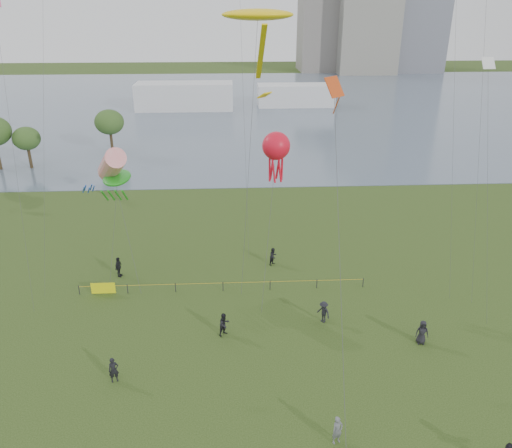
{
  "coord_description": "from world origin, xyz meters",
  "views": [
    {
      "loc": [
        -1.67,
        -22.3,
        22.24
      ],
      "look_at": [
        0.0,
        10.0,
        8.0
      ],
      "focal_mm": 35.0,
      "sensor_mm": 36.0,
      "label": 1
    }
  ],
  "objects_px": {
    "fence": "(150,287)",
    "kite_stingray": "(258,16)",
    "kite_octopus": "(276,147)",
    "kite_flyer": "(337,430)"
  },
  "relations": [
    {
      "from": "fence",
      "to": "kite_stingray",
      "type": "xyz_separation_m",
      "value": [
        9.2,
        3.01,
        20.96
      ]
    },
    {
      "from": "kite_flyer",
      "to": "kite_octopus",
      "type": "distance_m",
      "value": 21.41
    },
    {
      "from": "fence",
      "to": "kite_stingray",
      "type": "relative_size",
      "value": 1.09
    },
    {
      "from": "kite_flyer",
      "to": "kite_octopus",
      "type": "bearing_deg",
      "value": 74.0
    },
    {
      "from": "kite_flyer",
      "to": "kite_octopus",
      "type": "xyz_separation_m",
      "value": [
        -1.93,
        18.21,
        11.08
      ]
    },
    {
      "from": "kite_flyer",
      "to": "kite_stingray",
      "type": "xyz_separation_m",
      "value": [
        -3.34,
        19.38,
        20.64
      ]
    },
    {
      "from": "kite_stingray",
      "to": "kite_octopus",
      "type": "height_order",
      "value": "kite_stingray"
    },
    {
      "from": "kite_flyer",
      "to": "kite_octopus",
      "type": "relative_size",
      "value": 0.13
    },
    {
      "from": "kite_stingray",
      "to": "kite_octopus",
      "type": "relative_size",
      "value": 1.67
    },
    {
      "from": "kite_octopus",
      "to": "kite_flyer",
      "type": "bearing_deg",
      "value": -99.66
    }
  ]
}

